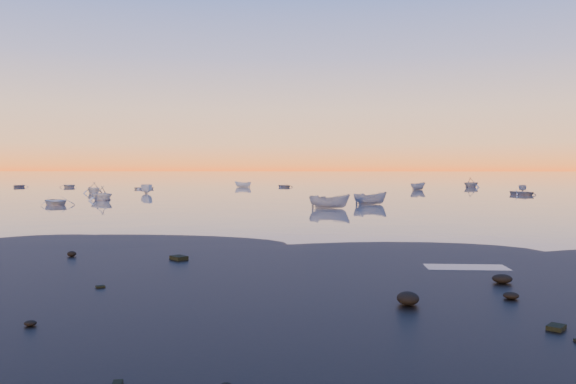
# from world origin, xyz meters

# --- Properties ---
(ground) EXTENTS (600.00, 600.00, 0.00)m
(ground) POSITION_xyz_m (0.00, 100.00, 0.00)
(ground) COLOR #6B6359
(ground) RESTS_ON ground
(mud_lobes) EXTENTS (140.00, 6.00, 0.07)m
(mud_lobes) POSITION_xyz_m (0.00, -1.00, 0.01)
(mud_lobes) COLOR black
(mud_lobes) RESTS_ON ground
(moored_fleet) EXTENTS (124.00, 58.00, 1.20)m
(moored_fleet) POSITION_xyz_m (0.00, 53.00, 0.00)
(moored_fleet) COLOR white
(moored_fleet) RESTS_ON ground
(boat_near_center) EXTENTS (1.71, 3.87, 1.33)m
(boat_near_center) POSITION_xyz_m (6.61, 24.00, 0.00)
(boat_near_center) COLOR gray
(boat_near_center) RESTS_ON ground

